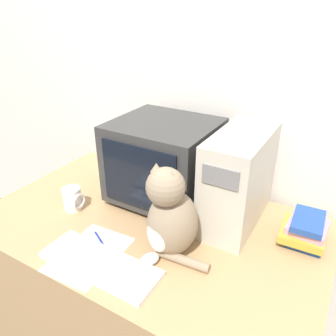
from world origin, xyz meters
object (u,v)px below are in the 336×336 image
(crt_monitor, at_px, (164,161))
(computer_tower, at_px, (238,179))
(mug, at_px, (73,199))
(cat, at_px, (170,217))
(keyboard, at_px, (100,264))
(book_stack, at_px, (306,230))
(pen, at_px, (102,242))

(crt_monitor, relative_size, computer_tower, 1.03)
(crt_monitor, bearing_deg, mug, -137.18)
(crt_monitor, bearing_deg, cat, -55.44)
(computer_tower, bearing_deg, crt_monitor, -179.07)
(computer_tower, height_order, mug, computer_tower)
(computer_tower, distance_m, keyboard, 0.62)
(computer_tower, height_order, book_stack, computer_tower)
(crt_monitor, relative_size, cat, 1.22)
(cat, xyz_separation_m, mug, (-0.51, 0.03, -0.10))
(book_stack, bearing_deg, keyboard, -139.64)
(crt_monitor, height_order, cat, crt_monitor)
(book_stack, bearing_deg, cat, -142.92)
(keyboard, bearing_deg, pen, 127.88)
(keyboard, bearing_deg, book_stack, 40.36)
(pen, distance_m, mug, 0.29)
(book_stack, bearing_deg, pen, -148.58)
(keyboard, height_order, cat, cat)
(computer_tower, bearing_deg, keyboard, -121.70)
(keyboard, xyz_separation_m, mug, (-0.34, 0.21, 0.04))
(computer_tower, height_order, cat, computer_tower)
(crt_monitor, height_order, computer_tower, computer_tower)
(keyboard, relative_size, mug, 4.28)
(keyboard, bearing_deg, computer_tower, 58.30)
(keyboard, height_order, mug, mug)
(crt_monitor, xyz_separation_m, computer_tower, (0.34, 0.01, 0.00))
(computer_tower, relative_size, cat, 1.19)
(computer_tower, xyz_separation_m, keyboard, (-0.31, -0.50, -0.19))
(cat, distance_m, book_stack, 0.53)
(mug, bearing_deg, pen, -24.53)
(book_stack, relative_size, mug, 1.79)
(crt_monitor, height_order, mug, crt_monitor)
(book_stack, height_order, mug, book_stack)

